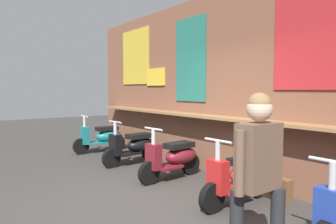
{
  "coord_description": "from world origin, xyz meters",
  "views": [
    {
      "loc": [
        3.65,
        -2.35,
        1.62
      ],
      "look_at": [
        -1.23,
        1.25,
        1.19
      ],
      "focal_mm": 33.48,
      "sensor_mm": 36.0,
      "label": 1
    }
  ],
  "objects_px": {
    "scooter_teal": "(103,137)",
    "scooter_black": "(135,146)",
    "shopper_with_handbag": "(259,168)",
    "scooter_red": "(241,176)",
    "scooter_maroon": "(174,157)"
  },
  "relations": [
    {
      "from": "scooter_teal",
      "to": "scooter_black",
      "type": "bearing_deg",
      "value": 91.89
    },
    {
      "from": "shopper_with_handbag",
      "to": "scooter_red",
      "type": "bearing_deg",
      "value": -45.44
    },
    {
      "from": "scooter_red",
      "to": "shopper_with_handbag",
      "type": "relative_size",
      "value": 0.88
    },
    {
      "from": "scooter_teal",
      "to": "scooter_red",
      "type": "bearing_deg",
      "value": 91.89
    },
    {
      "from": "scooter_teal",
      "to": "scooter_maroon",
      "type": "bearing_deg",
      "value": 91.89
    },
    {
      "from": "scooter_teal",
      "to": "scooter_black",
      "type": "relative_size",
      "value": 1.0
    },
    {
      "from": "scooter_teal",
      "to": "shopper_with_handbag",
      "type": "bearing_deg",
      "value": 79.64
    },
    {
      "from": "scooter_black",
      "to": "scooter_maroon",
      "type": "height_order",
      "value": "same"
    },
    {
      "from": "scooter_black",
      "to": "scooter_maroon",
      "type": "relative_size",
      "value": 1.0
    },
    {
      "from": "scooter_maroon",
      "to": "scooter_red",
      "type": "height_order",
      "value": "same"
    },
    {
      "from": "scooter_teal",
      "to": "scooter_maroon",
      "type": "distance_m",
      "value": 3.06
    },
    {
      "from": "scooter_teal",
      "to": "scooter_red",
      "type": "xyz_separation_m",
      "value": [
        4.62,
        0.0,
        0.0
      ]
    },
    {
      "from": "scooter_teal",
      "to": "scooter_black",
      "type": "distance_m",
      "value": 1.63
    },
    {
      "from": "scooter_red",
      "to": "shopper_with_handbag",
      "type": "xyz_separation_m",
      "value": [
        1.28,
        -1.28,
        0.57
      ]
    },
    {
      "from": "scooter_black",
      "to": "scooter_red",
      "type": "bearing_deg",
      "value": 85.68
    }
  ]
}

